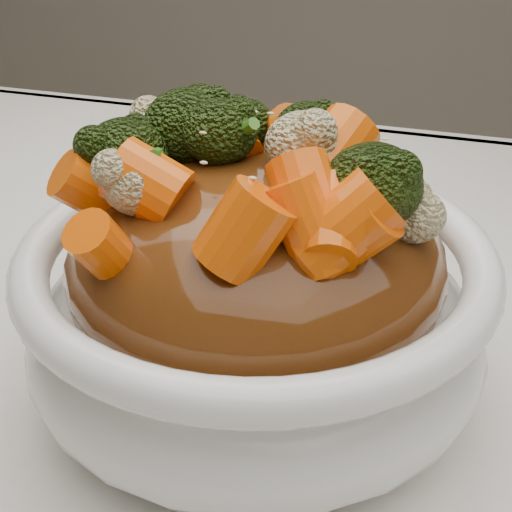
% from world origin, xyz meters
% --- Properties ---
extents(tablecloth, '(1.20, 0.80, 0.04)m').
position_xyz_m(tablecloth, '(0.00, 0.00, 0.73)').
color(tablecloth, white).
rests_on(tablecloth, dining_table).
extents(bowl, '(0.26, 0.26, 0.09)m').
position_xyz_m(bowl, '(-0.01, -0.03, 0.80)').
color(bowl, white).
rests_on(bowl, tablecloth).
extents(sauce_base, '(0.21, 0.21, 0.10)m').
position_xyz_m(sauce_base, '(-0.01, -0.03, 0.83)').
color(sauce_base, '#51290D').
rests_on(sauce_base, bowl).
extents(carrots, '(0.21, 0.21, 0.05)m').
position_xyz_m(carrots, '(-0.01, -0.03, 0.90)').
color(carrots, '#F15D07').
rests_on(carrots, sauce_base).
extents(broccoli, '(0.21, 0.21, 0.05)m').
position_xyz_m(broccoli, '(-0.01, -0.03, 0.90)').
color(broccoli, black).
rests_on(broccoli, sauce_base).
extents(cauliflower, '(0.21, 0.21, 0.04)m').
position_xyz_m(cauliflower, '(-0.01, -0.03, 0.89)').
color(cauliflower, beige).
rests_on(cauliflower, sauce_base).
extents(scallions, '(0.15, 0.15, 0.02)m').
position_xyz_m(scallions, '(-0.01, -0.03, 0.90)').
color(scallions, '#33761B').
rests_on(scallions, sauce_base).
extents(sesame_seeds, '(0.18, 0.18, 0.01)m').
position_xyz_m(sesame_seeds, '(-0.01, -0.03, 0.90)').
color(sesame_seeds, beige).
rests_on(sesame_seeds, sauce_base).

